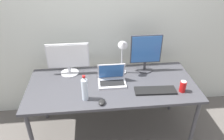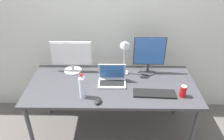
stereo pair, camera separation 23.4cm
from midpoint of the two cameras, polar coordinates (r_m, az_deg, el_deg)
The scene contains 11 objects.
ground_plane at distance 2.92m, azimuth 2.38°, elevation -15.76°, with size 16.00×16.00×0.00m, color #5B5651.
wall_back at distance 2.72m, azimuth 2.69°, elevation 13.28°, with size 7.00×0.08×2.60m, color silver.
work_desk at distance 2.47m, azimuth 2.72°, elevation -4.76°, with size 1.86×0.82×0.74m.
monitor_left at distance 2.60m, azimuth -8.02°, elevation 3.56°, with size 0.48×0.21×0.39m.
monitor_center at distance 2.59m, azimuth 12.28°, elevation 4.08°, with size 0.37×0.19×0.46m.
laptop_silver at distance 2.43m, azimuth 2.66°, elevation -2.30°, with size 0.30×0.22×0.23m.
keyboard_main at distance 2.34m, azimuth 13.84°, elevation -6.08°, with size 0.44×0.14×0.02m, color black.
mouse_by_keyboard at distance 2.16m, azimuth -0.56°, elevation -8.28°, with size 0.06×0.09×0.03m, color black.
water_bottle at distance 2.17m, azimuth -4.78°, elevation -4.45°, with size 0.06×0.06×0.28m.
soda_can_near_keyboard at distance 2.37m, azimuth 20.81°, elevation -5.32°, with size 0.07×0.07×0.13m.
desk_lamp at distance 2.45m, azimuth 6.10°, elevation 4.85°, with size 0.11×0.18×0.46m.
Camera 2 is at (0.03, -2.01, 2.12)m, focal length 35.00 mm.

